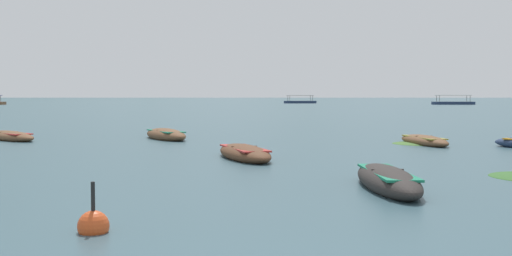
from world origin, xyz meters
TOP-DOWN VIEW (x-y plane):
  - ground_plane at (0.00, 1500.00)m, footprint 6000.00×6000.00m
  - mountain_2 at (-357.25, 1788.24)m, footprint 614.36×614.36m
  - mountain_3 at (112.87, 1852.08)m, footprint 542.08×542.08m
  - rowboat_0 at (5.87, 20.23)m, footprint 1.75×3.97m
  - rowboat_1 at (1.91, 8.23)m, footprint 1.21×3.96m
  - rowboat_3 at (-1.43, 14.40)m, footprint 2.46×4.19m
  - rowboat_6 at (-5.47, 23.09)m, footprint 3.11×4.18m
  - rowboat_7 at (-12.61, 22.41)m, footprint 4.02×3.83m
  - ferry_0 at (9.05, 169.53)m, footprint 9.58×4.90m
  - ferry_1 at (45.53, 142.98)m, footprint 9.99×3.28m
  - mooring_buoy at (-3.26, 4.04)m, footprint 0.47×0.47m
  - weed_patch_1 at (5.79, 20.51)m, footprint 3.14×3.10m

SIDE VIEW (x-z plane):
  - ground_plane at x=0.00m, z-range 0.00..0.00m
  - weed_patch_1 at x=5.79m, z-range -0.07..0.07m
  - mooring_buoy at x=-3.26m, z-range -0.35..0.55m
  - rowboat_0 at x=5.87m, z-range -0.09..0.40m
  - rowboat_7 at x=-12.61m, z-range -0.10..0.44m
  - rowboat_3 at x=-1.43m, z-range -0.11..0.47m
  - rowboat_1 at x=1.91m, z-range -0.11..0.50m
  - rowboat_6 at x=-5.47m, z-range -0.12..0.52m
  - ferry_1 at x=45.53m, z-range -0.82..1.71m
  - ferry_0 at x=9.05m, z-range -0.82..1.71m
  - mountain_3 at x=112.87m, z-range 0.00..188.73m
  - mountain_2 at x=-357.25m, z-range 0.00..205.47m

